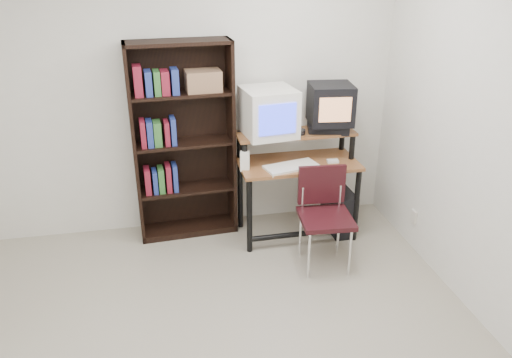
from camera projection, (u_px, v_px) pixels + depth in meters
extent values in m
cube|color=silver|center=(177.00, 95.00, 4.45)|extent=(4.00, 0.01, 2.60)
cube|color=brown|center=(298.00, 163.00, 4.50)|extent=(1.08, 0.54, 0.03)
cube|color=brown|center=(296.00, 133.00, 4.49)|extent=(1.07, 0.33, 0.02)
cylinder|color=black|center=(249.00, 216.00, 4.35)|extent=(0.05, 0.05, 0.72)
cylinder|color=black|center=(356.00, 205.00, 4.53)|extent=(0.05, 0.05, 0.72)
cylinder|color=black|center=(240.00, 181.00, 4.70)|extent=(0.05, 0.05, 0.98)
cylinder|color=black|center=(339.00, 172.00, 4.89)|extent=(0.05, 0.05, 0.98)
cylinder|color=black|center=(303.00, 234.00, 4.54)|extent=(0.99, 0.06, 0.05)
cube|color=white|center=(268.00, 112.00, 4.37)|extent=(0.49, 0.49, 0.42)
cube|color=blue|center=(278.00, 119.00, 4.18)|extent=(0.33, 0.05, 0.26)
cube|color=black|center=(328.00, 127.00, 4.52)|extent=(0.41, 0.33, 0.08)
cube|color=black|center=(330.00, 104.00, 4.44)|extent=(0.41, 0.40, 0.35)
cube|color=tan|center=(335.00, 110.00, 4.27)|extent=(0.28, 0.04, 0.21)
cylinder|color=#26262B|center=(299.00, 132.00, 4.44)|extent=(0.13, 0.13, 0.05)
cube|color=white|center=(291.00, 167.00, 4.37)|extent=(0.51, 0.31, 0.03)
cube|color=black|center=(334.00, 164.00, 4.48)|extent=(0.23, 0.19, 0.01)
cube|color=white|center=(333.00, 162.00, 4.48)|extent=(0.11, 0.07, 0.03)
cube|color=white|center=(245.00, 161.00, 4.32)|extent=(0.09, 0.09, 0.17)
cube|color=black|center=(339.00, 210.00, 4.78)|extent=(0.21, 0.46, 0.42)
cube|color=black|center=(326.00, 219.00, 4.11)|extent=(0.45, 0.45, 0.04)
cube|color=black|center=(322.00, 185.00, 4.19)|extent=(0.40, 0.07, 0.34)
cylinder|color=silver|center=(309.00, 256.00, 4.03)|extent=(0.02, 0.02, 0.43)
cylinder|color=silver|center=(350.00, 253.00, 4.07)|extent=(0.02, 0.02, 0.43)
cylinder|color=silver|center=(300.00, 234.00, 4.34)|extent=(0.02, 0.02, 0.43)
cylinder|color=silver|center=(338.00, 232.00, 4.38)|extent=(0.02, 0.02, 0.43)
cube|color=black|center=(134.00, 148.00, 4.36)|extent=(0.05, 0.30, 1.80)
cube|color=black|center=(231.00, 139.00, 4.57)|extent=(0.05, 0.30, 1.80)
cube|color=black|center=(182.00, 138.00, 4.59)|extent=(0.90, 0.08, 1.80)
cube|color=black|center=(177.00, 42.00, 4.10)|extent=(0.92, 0.36, 0.03)
cube|color=black|center=(189.00, 227.00, 4.82)|extent=(0.92, 0.36, 0.06)
cube|color=black|center=(187.00, 188.00, 4.65)|extent=(0.86, 0.33, 0.03)
cube|color=black|center=(184.00, 143.00, 4.46)|extent=(0.86, 0.33, 0.02)
cube|color=black|center=(181.00, 94.00, 4.28)|extent=(0.86, 0.33, 0.02)
cube|color=#866044|center=(203.00, 81.00, 4.28)|extent=(0.31, 0.24, 0.18)
cube|color=beige|center=(414.00, 217.00, 4.46)|extent=(0.02, 0.08, 0.12)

